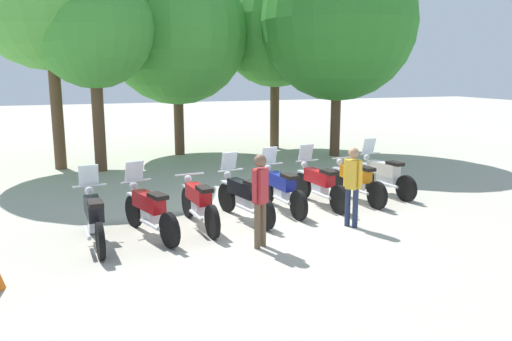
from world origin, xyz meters
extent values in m
plane|color=#ADA899|center=(0.00, 0.00, 0.00)|extent=(80.00, 80.00, 0.00)
cylinder|color=black|center=(-3.58, 0.02, 0.32)|extent=(0.14, 0.65, 0.64)
cylinder|color=black|center=(-3.48, -1.53, 0.32)|extent=(0.14, 0.65, 0.64)
cube|color=silver|center=(-3.58, 0.02, 0.66)|extent=(0.14, 0.37, 0.04)
cube|color=black|center=(-3.53, -0.71, 0.67)|extent=(0.32, 0.96, 0.30)
cube|color=silver|center=(-3.53, -0.76, 0.40)|extent=(0.25, 0.41, 0.24)
cube|color=black|center=(-3.51, -1.11, 0.86)|extent=(0.27, 0.45, 0.08)
cylinder|color=silver|center=(-3.57, -0.07, 0.64)|extent=(0.06, 0.23, 0.64)
cylinder|color=silver|center=(-3.57, -0.16, 0.97)|extent=(0.62, 0.08, 0.04)
sphere|color=silver|center=(-3.58, -0.03, 0.85)|extent=(0.17, 0.17, 0.16)
cylinder|color=silver|center=(-3.67, -1.07, 0.34)|extent=(0.11, 0.70, 0.07)
cube|color=silver|center=(-3.57, -0.10, 1.17)|extent=(0.37, 0.16, 0.39)
cylinder|color=black|center=(-2.75, 0.13, 0.32)|extent=(0.28, 0.64, 0.64)
cylinder|color=black|center=(-2.29, -1.36, 0.32)|extent=(0.28, 0.64, 0.64)
cube|color=silver|center=(-2.75, 0.13, 0.66)|extent=(0.22, 0.38, 0.04)
cube|color=red|center=(-2.54, -0.57, 0.67)|extent=(0.53, 0.98, 0.30)
cube|color=silver|center=(-2.52, -0.61, 0.40)|extent=(0.33, 0.45, 0.24)
cube|color=black|center=(-2.42, -0.95, 0.86)|extent=(0.36, 0.49, 0.08)
cylinder|color=silver|center=(-2.72, 0.04, 0.64)|extent=(0.11, 0.23, 0.64)
cylinder|color=silver|center=(-2.70, -0.05, 0.97)|extent=(0.60, 0.22, 0.04)
sphere|color=silver|center=(-2.74, 0.08, 0.85)|extent=(0.20, 0.20, 0.16)
cylinder|color=silver|center=(-2.59, -0.95, 0.34)|extent=(0.27, 0.69, 0.07)
cube|color=silver|center=(-2.71, 0.01, 1.17)|extent=(0.38, 0.23, 0.39)
cylinder|color=black|center=(-1.58, 0.43, 0.32)|extent=(0.15, 0.65, 0.64)
cylinder|color=black|center=(-1.45, -1.11, 0.32)|extent=(0.15, 0.65, 0.64)
cube|color=silver|center=(-1.58, 0.43, 0.66)|extent=(0.15, 0.37, 0.04)
cube|color=red|center=(-1.52, -0.29, 0.67)|extent=(0.34, 0.97, 0.30)
cube|color=silver|center=(-1.51, -0.34, 0.40)|extent=(0.25, 0.42, 0.24)
cube|color=black|center=(-1.48, -0.69, 0.86)|extent=(0.28, 0.46, 0.08)
cylinder|color=silver|center=(-1.57, 0.34, 0.64)|extent=(0.07, 0.23, 0.64)
cylinder|color=silver|center=(-1.56, 0.25, 0.97)|extent=(0.62, 0.09, 0.04)
sphere|color=silver|center=(-1.57, 0.38, 0.85)|extent=(0.17, 0.17, 0.16)
cylinder|color=silver|center=(-1.65, -0.65, 0.34)|extent=(0.13, 0.70, 0.07)
cylinder|color=black|center=(-0.67, 0.56, 0.32)|extent=(0.24, 0.65, 0.64)
cylinder|color=black|center=(-0.34, -0.95, 0.32)|extent=(0.24, 0.65, 0.64)
cube|color=silver|center=(-0.67, 0.56, 0.66)|extent=(0.20, 0.38, 0.04)
cube|color=black|center=(-0.52, -0.15, 0.67)|extent=(0.46, 0.98, 0.30)
cube|color=silver|center=(-0.50, -0.20, 0.40)|extent=(0.30, 0.44, 0.24)
cube|color=black|center=(-0.43, -0.54, 0.86)|extent=(0.33, 0.48, 0.08)
cylinder|color=silver|center=(-0.65, 0.47, 0.64)|extent=(0.10, 0.23, 0.64)
cylinder|color=silver|center=(-0.63, 0.38, 0.97)|extent=(0.61, 0.17, 0.04)
sphere|color=silver|center=(-0.66, 0.51, 0.85)|extent=(0.19, 0.19, 0.16)
cylinder|color=silver|center=(-0.60, -0.53, 0.34)|extent=(0.22, 0.70, 0.07)
cube|color=silver|center=(-0.65, 0.44, 1.17)|extent=(0.38, 0.21, 0.39)
cylinder|color=black|center=(0.44, 0.97, 0.32)|extent=(0.15, 0.65, 0.64)
cylinder|color=black|center=(0.57, -0.58, 0.32)|extent=(0.15, 0.65, 0.64)
cube|color=silver|center=(0.44, 0.97, 0.66)|extent=(0.15, 0.37, 0.04)
cube|color=navy|center=(0.50, 0.24, 0.67)|extent=(0.33, 0.97, 0.30)
cube|color=silver|center=(0.50, 0.19, 0.40)|extent=(0.25, 0.42, 0.24)
cube|color=black|center=(0.53, -0.15, 0.86)|extent=(0.27, 0.46, 0.08)
cylinder|color=silver|center=(0.45, 0.88, 0.64)|extent=(0.07, 0.23, 0.64)
cylinder|color=silver|center=(0.46, 0.79, 0.97)|extent=(0.62, 0.08, 0.04)
sphere|color=silver|center=(0.45, 0.92, 0.85)|extent=(0.17, 0.17, 0.16)
cylinder|color=silver|center=(0.37, -0.12, 0.34)|extent=(0.13, 0.70, 0.07)
cube|color=silver|center=(0.45, 0.85, 1.17)|extent=(0.37, 0.16, 0.39)
cylinder|color=black|center=(1.43, 1.08, 0.32)|extent=(0.17, 0.65, 0.64)
cylinder|color=black|center=(1.59, -0.46, 0.32)|extent=(0.17, 0.65, 0.64)
cube|color=silver|center=(1.43, 1.08, 0.66)|extent=(0.16, 0.37, 0.04)
cube|color=red|center=(1.51, 0.36, 0.67)|extent=(0.36, 0.97, 0.30)
cube|color=silver|center=(1.51, 0.31, 0.40)|extent=(0.26, 0.42, 0.24)
cube|color=black|center=(1.55, -0.04, 0.86)|extent=(0.28, 0.46, 0.08)
cylinder|color=silver|center=(1.44, 0.99, 0.64)|extent=(0.07, 0.23, 0.64)
cylinder|color=silver|center=(1.45, 0.90, 0.97)|extent=(0.62, 0.10, 0.04)
sphere|color=silver|center=(1.44, 1.03, 0.85)|extent=(0.18, 0.18, 0.16)
cylinder|color=silver|center=(1.39, 0.00, 0.34)|extent=(0.14, 0.70, 0.07)
cube|color=silver|center=(1.44, 0.96, 1.17)|extent=(0.37, 0.17, 0.39)
cylinder|color=black|center=(2.45, 1.15, 0.32)|extent=(0.16, 0.65, 0.64)
cylinder|color=black|center=(2.60, -0.39, 0.32)|extent=(0.16, 0.65, 0.64)
cube|color=silver|center=(2.45, 1.15, 0.66)|extent=(0.15, 0.37, 0.04)
cube|color=orange|center=(2.52, 0.43, 0.67)|extent=(0.35, 0.97, 0.30)
cube|color=silver|center=(2.52, 0.38, 0.40)|extent=(0.26, 0.42, 0.24)
cube|color=black|center=(2.56, 0.04, 0.86)|extent=(0.28, 0.46, 0.08)
cylinder|color=silver|center=(2.45, 1.07, 0.64)|extent=(0.07, 0.23, 0.64)
cylinder|color=silver|center=(2.46, 0.98, 0.97)|extent=(0.62, 0.10, 0.04)
sphere|color=silver|center=(2.45, 1.10, 0.85)|extent=(0.18, 0.18, 0.16)
cylinder|color=silver|center=(2.39, 0.07, 0.34)|extent=(0.14, 0.70, 0.07)
cylinder|color=black|center=(3.43, 1.49, 0.32)|extent=(0.18, 0.65, 0.64)
cylinder|color=black|center=(3.63, -0.05, 0.32)|extent=(0.18, 0.65, 0.64)
cube|color=silver|center=(3.43, 1.49, 0.66)|extent=(0.16, 0.37, 0.04)
cube|color=silver|center=(3.52, 0.77, 0.67)|extent=(0.38, 0.98, 0.30)
cube|color=silver|center=(3.53, 0.72, 0.40)|extent=(0.27, 0.42, 0.24)
cube|color=black|center=(3.57, 0.37, 0.86)|extent=(0.29, 0.47, 0.08)
cylinder|color=silver|center=(3.44, 1.40, 0.64)|extent=(0.08, 0.23, 0.64)
cylinder|color=silver|center=(3.45, 1.31, 0.97)|extent=(0.62, 0.11, 0.04)
sphere|color=silver|center=(3.44, 1.44, 0.85)|extent=(0.18, 0.18, 0.16)
cylinder|color=silver|center=(3.41, 0.40, 0.34)|extent=(0.16, 0.70, 0.07)
cube|color=silver|center=(3.45, 1.37, 1.17)|extent=(0.37, 0.18, 0.39)
cylinder|color=brown|center=(-0.85, -1.93, 0.41)|extent=(0.15, 0.15, 0.82)
cylinder|color=brown|center=(-0.70, -1.83, 0.41)|extent=(0.15, 0.15, 0.82)
cube|color=#B22D33|center=(-0.77, -1.88, 1.12)|extent=(0.29, 0.29, 0.61)
cylinder|color=#B22D33|center=(-0.91, -1.97, 1.14)|extent=(0.11, 0.11, 0.58)
cylinder|color=#B22D33|center=(-0.64, -1.79, 1.14)|extent=(0.11, 0.11, 0.58)
sphere|color=brown|center=(-0.77, -1.88, 1.57)|extent=(0.31, 0.31, 0.22)
cylinder|color=#232D4C|center=(1.42, -1.43, 0.39)|extent=(0.15, 0.15, 0.78)
cylinder|color=#232D4C|center=(1.33, -1.29, 0.39)|extent=(0.15, 0.15, 0.78)
cube|color=gold|center=(1.37, -1.36, 1.08)|extent=(0.29, 0.29, 0.59)
cylinder|color=gold|center=(1.46, -1.50, 1.09)|extent=(0.11, 0.11, 0.56)
cylinder|color=gold|center=(1.29, -1.23, 1.09)|extent=(0.11, 0.11, 0.56)
sphere|color=#A87A5B|center=(1.37, -1.36, 1.51)|extent=(0.29, 0.29, 0.21)
cylinder|color=brown|center=(-4.25, 7.18, 1.93)|extent=(0.36, 0.36, 3.85)
cylinder|color=brown|center=(-3.06, 6.38, 1.54)|extent=(0.36, 0.36, 3.08)
sphere|color=#3D8E33|center=(-3.06, 6.38, 4.35)|extent=(3.60, 3.60, 3.60)
cylinder|color=brown|center=(-0.11, 8.67, 1.31)|extent=(0.36, 0.36, 2.63)
sphere|color=#3D8E33|center=(-0.11, 8.67, 4.42)|extent=(5.14, 5.14, 5.14)
cylinder|color=brown|center=(3.81, 8.92, 1.54)|extent=(0.36, 0.36, 3.08)
sphere|color=#3D8E33|center=(3.81, 8.92, 4.57)|extent=(4.27, 4.27, 4.27)
cylinder|color=brown|center=(5.23, 6.47, 1.42)|extent=(0.36, 0.36, 2.84)
sphere|color=#2D7A28|center=(5.23, 6.47, 4.77)|extent=(5.52, 5.52, 5.52)
camera|label=1|loc=(-3.75, -9.96, 3.10)|focal=35.56mm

